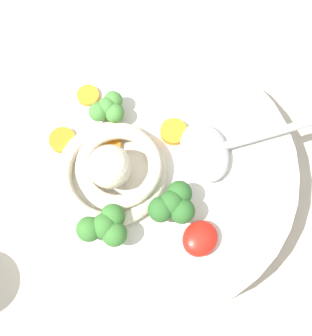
{
  "coord_description": "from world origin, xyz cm",
  "views": [
    {
      "loc": [
        -13.49,
        -8.75,
        47.87
      ],
      "look_at": [
        -3.02,
        -0.79,
        7.71
      ],
      "focal_mm": 48.3,
      "sensor_mm": 36.0,
      "label": 1
    }
  ],
  "objects": [
    {
      "name": "soup_spoon",
      "position": [
        1.88,
        -4.4,
        8.51
      ],
      "size": [
        15.87,
        12.92,
        1.6
      ],
      "rotation": [
        0.0,
        0.0,
        5.65
      ],
      "color": "#B7B7BC",
      "rests_on": "soup_bowl"
    },
    {
      "name": "broccoli_floret_right",
      "position": [
        -10.37,
        -1.05,
        9.84
      ],
      "size": [
        4.28,
        3.69,
        3.39
      ],
      "color": "#7A9E60",
      "rests_on": "soup_bowl"
    },
    {
      "name": "broccoli_floret_center",
      "position": [
        -5.3,
        -4.41,
        9.89
      ],
      "size": [
        4.4,
        3.78,
        3.48
      ],
      "color": "#7A9E60",
      "rests_on": "soup_bowl"
    },
    {
      "name": "noodle_pile",
      "position": [
        -5.86,
        1.91,
        9.11
      ],
      "size": [
        11.17,
        10.95,
        4.49
      ],
      "color": "beige",
      "rests_on": "soup_bowl"
    },
    {
      "name": "soup_bowl",
      "position": [
        -3.02,
        -0.79,
        5.3
      ],
      "size": [
        26.85,
        26.85,
        4.99
      ],
      "color": "silver",
      "rests_on": "table_slab"
    },
    {
      "name": "table_slab",
      "position": [
        0.0,
        0.0,
        1.36
      ],
      "size": [
        113.41,
        113.41,
        2.72
      ],
      "primitive_type": "cube",
      "color": "#BCB29E",
      "rests_on": "ground"
    },
    {
      "name": "broccoli_floret_front",
      "position": [
        -1.51,
        5.98,
        9.49
      ],
      "size": [
        3.59,
        3.09,
        2.84
      ],
      "color": "#7A9E60",
      "rests_on": "soup_bowl"
    },
    {
      "name": "carrot_slice_beside_noodles",
      "position": [
        -6.26,
        7.89,
        8.01
      ],
      "size": [
        2.53,
        2.53,
        0.6
      ],
      "primitive_type": "cylinder",
      "color": "orange",
      "rests_on": "soup_bowl"
    },
    {
      "name": "chili_sauce_dollop",
      "position": [
        -6.05,
        -7.95,
        8.46
      ],
      "size": [
        3.34,
        3.01,
        1.5
      ],
      "primitive_type": "ellipsoid",
      "color": "red",
      "rests_on": "soup_bowl"
    },
    {
      "name": "carrot_slice_far",
      "position": [
        -1.14,
        9.02,
        7.95
      ],
      "size": [
        2.19,
        2.19,
        0.47
      ],
      "primitive_type": "cylinder",
      "color": "orange",
      "rests_on": "soup_bowl"
    },
    {
      "name": "carrot_slice_extra_a",
      "position": [
        0.79,
        0.31,
        8.08
      ],
      "size": [
        2.57,
        2.57,
        0.73
      ],
      "primitive_type": "cylinder",
      "color": "orange",
      "rests_on": "soup_bowl"
    },
    {
      "name": "carrot_slice_extra_b",
      "position": [
        -4.01,
        4.38,
        8.01
      ],
      "size": [
        2.81,
        2.81,
        0.6
      ],
      "primitive_type": "cylinder",
      "color": "orange",
      "rests_on": "soup_bowl"
    }
  ]
}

